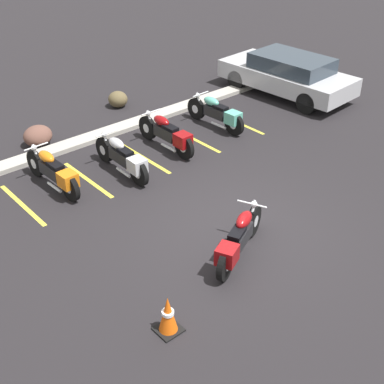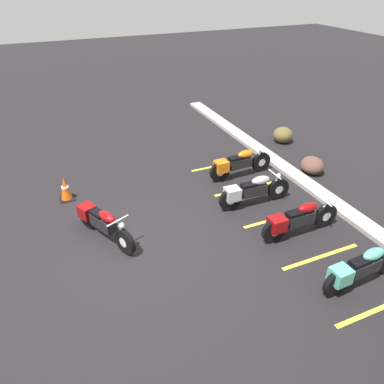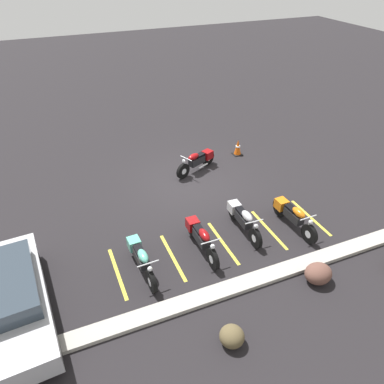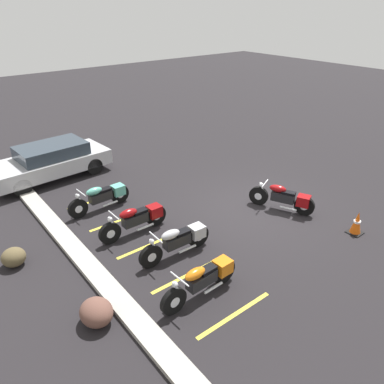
% 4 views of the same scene
% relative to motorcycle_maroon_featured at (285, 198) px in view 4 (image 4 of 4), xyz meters
% --- Properties ---
extents(ground, '(60.00, 60.00, 0.00)m').
position_rel_motorcycle_maroon_featured_xyz_m(ground, '(0.66, 0.64, -0.44)').
color(ground, black).
extents(motorcycle_maroon_featured, '(1.98, 1.03, 0.83)m').
position_rel_motorcycle_maroon_featured_xyz_m(motorcycle_maroon_featured, '(0.00, 0.00, 0.00)').
color(motorcycle_maroon_featured, black).
rests_on(motorcycle_maroon_featured, ground).
extents(parked_bike_0, '(0.60, 2.16, 0.85)m').
position_rel_motorcycle_maroon_featured_xyz_m(parked_bike_0, '(-1.37, 4.51, 0.01)').
color(parked_bike_0, black).
rests_on(parked_bike_0, ground).
extents(parked_bike_1, '(0.60, 2.14, 0.84)m').
position_rel_motorcycle_maroon_featured_xyz_m(parked_bike_1, '(0.20, 4.04, 0.01)').
color(parked_bike_1, black).
rests_on(parked_bike_1, ground).
extents(parked_bike_2, '(0.61, 2.16, 0.85)m').
position_rel_motorcycle_maroon_featured_xyz_m(parked_bike_2, '(1.80, 4.34, 0.01)').
color(parked_bike_2, black).
rests_on(parked_bike_2, ground).
extents(parked_bike_3, '(0.59, 2.12, 0.83)m').
position_rel_motorcycle_maroon_featured_xyz_m(parked_bike_3, '(3.69, 4.49, 0.00)').
color(parked_bike_3, black).
rests_on(parked_bike_3, ground).
extents(car_silver, '(2.07, 4.41, 1.29)m').
position_rel_motorcycle_maroon_featured_xyz_m(car_silver, '(7.11, 4.90, 0.24)').
color(car_silver, black).
rests_on(car_silver, ground).
extents(concrete_curb, '(18.00, 0.50, 0.12)m').
position_rel_motorcycle_maroon_featured_xyz_m(concrete_curb, '(0.66, 6.16, -0.38)').
color(concrete_curb, '#A8A399').
rests_on(concrete_curb, ground).
extents(landscape_rock_0, '(0.79, 0.70, 0.55)m').
position_rel_motorcycle_maroon_featured_xyz_m(landscape_rock_0, '(-0.63, 6.79, -0.17)').
color(landscape_rock_0, brown).
rests_on(landscape_rock_0, ground).
extents(landscape_rock_2, '(0.62, 0.63, 0.49)m').
position_rel_motorcycle_maroon_featured_xyz_m(landscape_rock_2, '(2.44, 7.59, -0.20)').
color(landscape_rock_2, brown).
rests_on(landscape_rock_2, ground).
extents(traffic_cone, '(0.40, 0.40, 0.70)m').
position_rel_motorcycle_maroon_featured_xyz_m(traffic_cone, '(-2.15, -0.58, -0.11)').
color(traffic_cone, black).
rests_on(traffic_cone, ground).
extents(stall_line_0, '(0.10, 2.10, 0.00)m').
position_rel_motorcycle_maroon_featured_xyz_m(stall_line_0, '(-2.27, 4.38, -0.44)').
color(stall_line_0, gold).
rests_on(stall_line_0, ground).
extents(stall_line_1, '(0.10, 2.10, 0.00)m').
position_rel_motorcycle_maroon_featured_xyz_m(stall_line_1, '(-0.61, 4.38, -0.44)').
color(stall_line_1, gold).
rests_on(stall_line_1, ground).
extents(stall_line_2, '(0.10, 2.10, 0.00)m').
position_rel_motorcycle_maroon_featured_xyz_m(stall_line_2, '(1.05, 4.38, -0.44)').
color(stall_line_2, gold).
rests_on(stall_line_2, ground).
extents(stall_line_3, '(0.10, 2.10, 0.00)m').
position_rel_motorcycle_maroon_featured_xyz_m(stall_line_3, '(2.71, 4.38, -0.44)').
color(stall_line_3, gold).
rests_on(stall_line_3, ground).
extents(stall_line_4, '(0.10, 2.10, 0.00)m').
position_rel_motorcycle_maroon_featured_xyz_m(stall_line_4, '(4.37, 4.38, -0.44)').
color(stall_line_4, gold).
rests_on(stall_line_4, ground).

